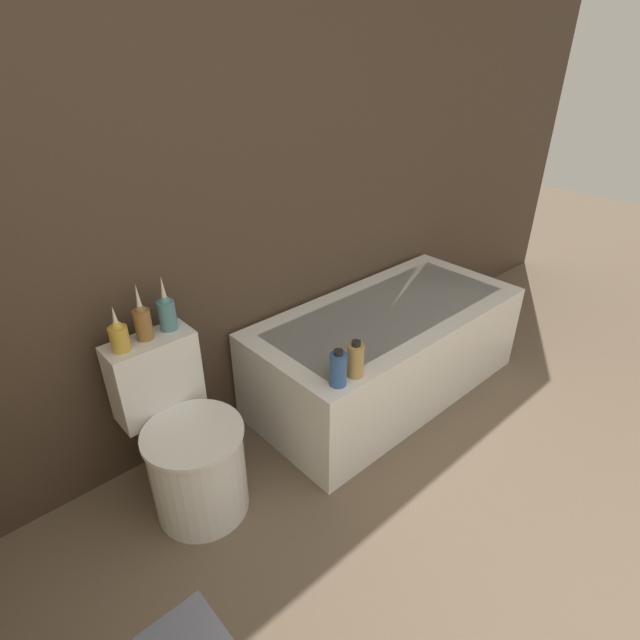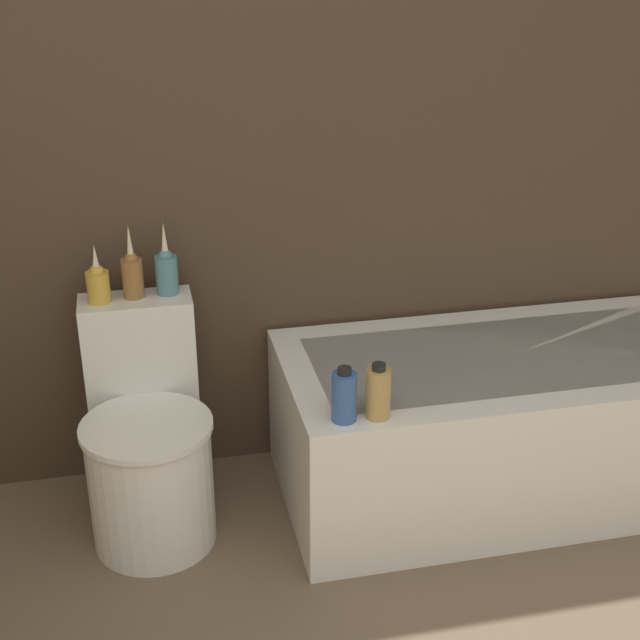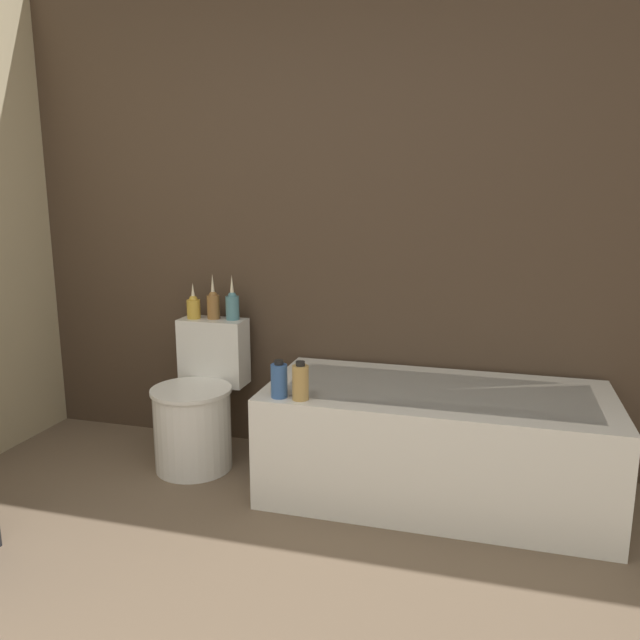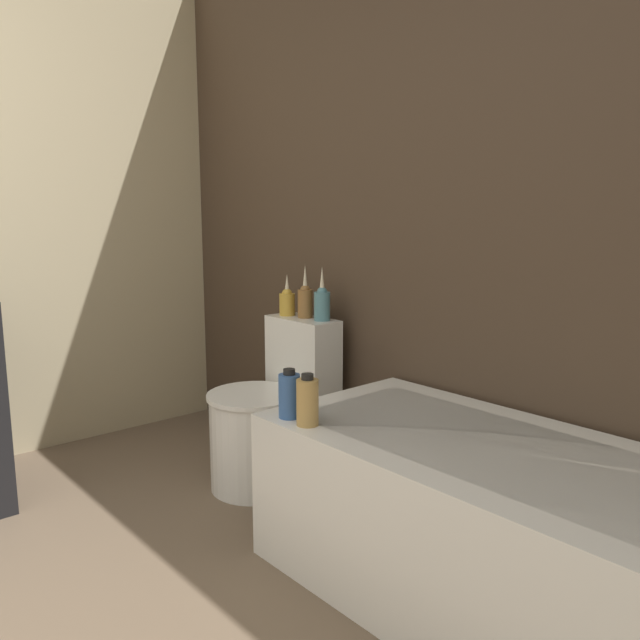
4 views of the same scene
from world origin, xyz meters
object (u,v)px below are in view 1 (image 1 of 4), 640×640
object	(u,v)px
vase_silver	(142,321)
shampoo_bottle_short	(356,360)
bathtub	(386,350)
vase_bronze	(167,311)
shampoo_bottle_tall	(338,369)
toilet	(188,447)
vase_gold	(119,335)

from	to	relation	value
vase_silver	shampoo_bottle_short	xyz separation A→B (m)	(0.68, -0.56, -0.22)
bathtub	shampoo_bottle_short	world-z (taller)	shampoo_bottle_short
vase_bronze	shampoo_bottle_tall	xyz separation A→B (m)	(0.46, -0.56, -0.22)
toilet	vase_gold	bearing A→B (deg)	117.61
shampoo_bottle_tall	bathtub	bearing A→B (deg)	23.42
toilet	vase_silver	xyz separation A→B (m)	(-0.00, 0.23, 0.53)
vase_bronze	vase_silver	bearing A→B (deg)	-176.24
vase_silver	vase_bronze	bearing A→B (deg)	3.76
bathtub	vase_silver	xyz separation A→B (m)	(-1.25, 0.26, 0.56)
vase_bronze	shampoo_bottle_short	distance (m)	0.83
toilet	vase_silver	world-z (taller)	vase_silver
vase_bronze	toilet	bearing A→B (deg)	-114.91
vase_gold	bathtub	bearing A→B (deg)	-10.11
vase_silver	vase_bronze	xyz separation A→B (m)	(0.11, 0.01, -0.00)
bathtub	vase_gold	bearing A→B (deg)	169.89
vase_silver	vase_bronze	world-z (taller)	vase_silver
vase_silver	bathtub	bearing A→B (deg)	-11.83
bathtub	vase_silver	world-z (taller)	vase_silver
vase_bronze	bathtub	bearing A→B (deg)	-13.28
bathtub	shampoo_bottle_tall	xyz separation A→B (m)	(-0.68, -0.29, 0.34)
vase_gold	vase_silver	size ratio (longest dim) A/B	0.79
vase_bronze	vase_gold	bearing A→B (deg)	-173.12
bathtub	toilet	size ratio (longest dim) A/B	2.13
vase_silver	shampoo_bottle_short	distance (m)	0.90
vase_silver	toilet	bearing A→B (deg)	-90.00
vase_bronze	shampoo_bottle_short	size ratio (longest dim) A/B	1.40
toilet	vase_bronze	distance (m)	0.59
toilet	vase_bronze	world-z (taller)	vase_bronze
bathtub	toilet	distance (m)	1.25
shampoo_bottle_tall	vase_bronze	bearing A→B (deg)	129.51
bathtub	shampoo_bottle_short	distance (m)	0.73
toilet	bathtub	bearing A→B (deg)	-1.46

